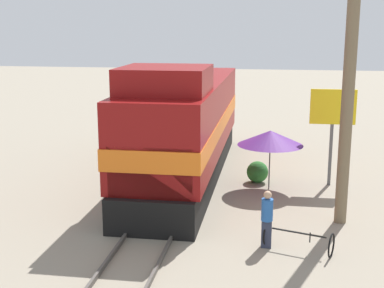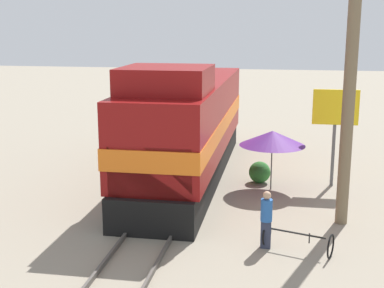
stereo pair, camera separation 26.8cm
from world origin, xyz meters
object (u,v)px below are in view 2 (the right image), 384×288
at_px(vendor_umbrella, 272,138).
at_px(bicycle, 298,240).
at_px(utility_pole, 350,82).
at_px(person_bystander, 266,217).
at_px(billboard_sign, 335,115).
at_px(locomotive, 186,128).

relative_size(vendor_umbrella, bicycle, 1.25).
height_order(utility_pole, vendor_umbrella, utility_pole).
distance_m(utility_pole, person_bystander, 5.06).
bearing_deg(person_bystander, vendor_umbrella, 90.09).
xyz_separation_m(vendor_umbrella, person_bystander, (0.01, -5.73, -1.15)).
distance_m(vendor_umbrella, billboard_sign, 2.74).
xyz_separation_m(locomotive, bicycle, (4.50, -6.76, -1.85)).
bearing_deg(billboard_sign, person_bystander, -109.74).
bearing_deg(person_bystander, locomotive, 118.39).
xyz_separation_m(utility_pole, person_bystander, (-2.39, -2.46, -3.72)).
bearing_deg(person_bystander, bicycle, -8.63).
bearing_deg(utility_pole, bicycle, -119.36).
relative_size(locomotive, person_bystander, 8.01).
height_order(locomotive, vendor_umbrella, locomotive).
bearing_deg(bicycle, locomotive, 51.65).
relative_size(locomotive, bicycle, 6.75).
xyz_separation_m(locomotive, utility_pole, (5.96, -4.16, 2.45)).
relative_size(utility_pole, bicycle, 4.47).
height_order(locomotive, bicycle, locomotive).
distance_m(locomotive, bicycle, 8.33).
xyz_separation_m(billboard_sign, bicycle, (-1.48, -6.85, -2.55)).
height_order(vendor_umbrella, billboard_sign, billboard_sign).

